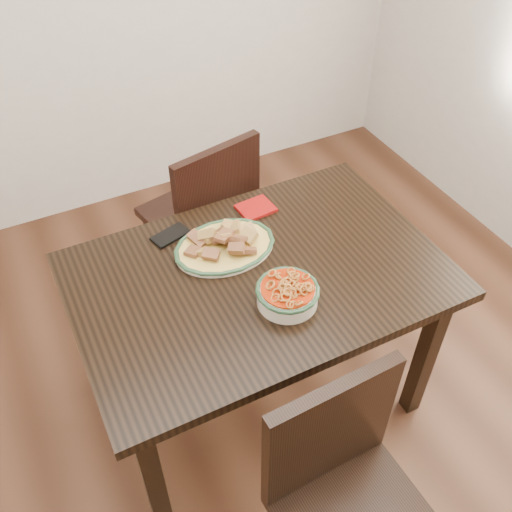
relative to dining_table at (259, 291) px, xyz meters
name	(u,v)px	position (x,y,z in m)	size (l,w,h in m)	color
floor	(255,423)	(-0.07, -0.12, -0.66)	(3.50, 3.50, 0.00)	#3A1F12
dining_table	(259,291)	(0.00, 0.00, 0.00)	(1.26, 0.84, 0.75)	black
chair_far	(206,212)	(0.07, 0.67, -0.16)	(0.50, 0.50, 0.89)	black
chair_near	(345,491)	(-0.07, -0.69, -0.16)	(0.43, 0.43, 0.89)	black
fish_plate	(224,240)	(-0.05, 0.16, 0.14)	(0.36, 0.28, 0.11)	beige
noodle_bowl	(288,292)	(0.02, -0.16, 0.14)	(0.21, 0.21, 0.08)	beige
smartphone	(170,235)	(-0.20, 0.31, 0.10)	(0.14, 0.07, 0.01)	black
napkin	(256,208)	(0.15, 0.31, 0.10)	(0.13, 0.11, 0.01)	#980D0B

